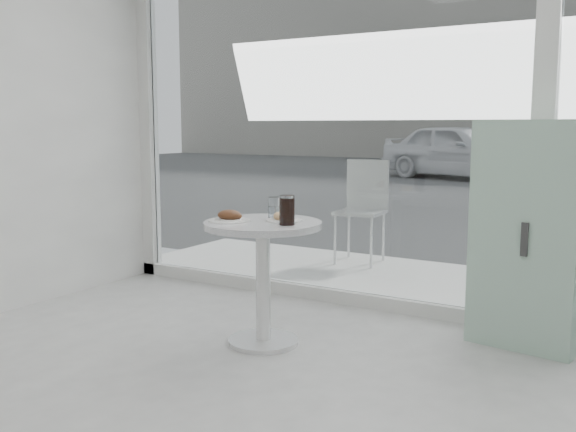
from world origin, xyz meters
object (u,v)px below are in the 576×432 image
Objects in this scene: patio_chair at (363,204)px; plate_fritter at (230,217)px; car_white at (460,151)px; cola_glass at (287,211)px; water_tumbler_a at (274,209)px; mint_cabinet at (532,234)px; water_tumbler_b at (287,209)px; main_table at (263,257)px; plate_donut at (284,218)px.

plate_fritter is (0.24, -2.48, 0.19)m from patio_chair.
car_white reaches higher than cola_glass.
water_tumbler_a is 0.29m from cola_glass.
patio_chair is 2.26m from water_tumbler_a.
plate_fritter is (2.43, -13.21, 0.08)m from car_white.
car_white is at bearing 102.00° from cola_glass.
mint_cabinet is 1.51m from water_tumbler_b.
car_white is 32.07× the size of water_tumbler_b.
mint_cabinet is 1.85m from plate_fritter.
plate_fritter is 0.31m from water_tumbler_a.
main_table is at bearing -84.12° from water_tumbler_a.
patio_chair reaches higher than plate_donut.
water_tumbler_a is (0.39, -2.21, 0.23)m from patio_chair.
water_tumbler_a is (-1.42, -0.70, 0.14)m from mint_cabinet.
car_white reaches higher than mint_cabinet.
cola_glass is at bearing -134.63° from mint_cabinet.
water_tumbler_a is at bearing -145.04° from mint_cabinet.
water_tumbler_a is at bearing -149.63° from car_white.
water_tumbler_b is (0.06, 0.18, 0.28)m from main_table.
cola_glass is at bearing -11.35° from main_table.
plate_donut reaches higher than main_table.
cola_glass is at bearing -80.54° from patio_chair.
water_tumbler_b is at bearing -144.56° from mint_cabinet.
plate_fritter reaches higher than main_table.
patio_chair reaches higher than cola_glass.
water_tumbler_a is (-0.12, 0.09, 0.04)m from plate_donut.
water_tumbler_a reaches higher than water_tumbler_b.
mint_cabinet reaches higher than plate_fritter.
cola_glass is at bearing 10.28° from plate_fritter.
water_tumbler_b is (0.47, -2.19, 0.22)m from patio_chair.
cola_glass is (0.36, 0.07, 0.06)m from plate_fritter.
main_table is 0.36m from cola_glass.
water_tumbler_a is (2.58, -12.95, 0.11)m from car_white.
mint_cabinet is 1.42× the size of patio_chair.
mint_cabinet is at bearing 26.78° from water_tumbler_b.
mint_cabinet reaches higher than water_tumbler_b.
patio_chair is 4.38× the size of plate_donut.
mint_cabinet is 10.35× the size of water_tumbler_a.
mint_cabinet is 6.21× the size of plate_donut.
car_white is 13.44m from cola_glass.
water_tumbler_b is at bearing -82.48° from patio_chair.
plate_donut is at bearing -34.84° from water_tumbler_a.
car_white is (-2.19, 10.73, 0.11)m from patio_chair.
plate_donut is at bearing -81.99° from patio_chair.
cola_glass is (-1.21, -0.90, 0.16)m from mint_cabinet.
patio_chair is 5.58× the size of cola_glass.
car_white is at bearing 101.64° from water_tumbler_b.
main_table is 0.18× the size of car_white.
patio_chair is 10.95m from car_white.
patio_chair is at bearing -149.39° from car_white.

